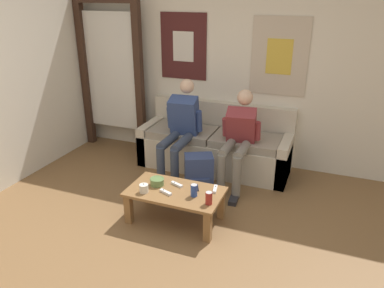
# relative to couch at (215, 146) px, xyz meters

# --- Properties ---
(ground_plane) EXTENTS (18.00, 18.00, 0.00)m
(ground_plane) POSITION_rel_couch_xyz_m (0.15, -2.04, -0.29)
(ground_plane) COLOR brown
(wall_back) EXTENTS (10.00, 0.07, 2.55)m
(wall_back) POSITION_rel_couch_xyz_m (0.15, 0.36, 0.99)
(wall_back) COLOR silver
(wall_back) RESTS_ON ground_plane
(door_frame) EXTENTS (1.00, 0.10, 2.15)m
(door_frame) POSITION_rel_couch_xyz_m (-1.63, 0.14, 0.91)
(door_frame) COLOR #382319
(door_frame) RESTS_ON ground_plane
(couch) EXTENTS (1.95, 0.72, 0.82)m
(couch) POSITION_rel_couch_xyz_m (0.00, 0.00, 0.00)
(couch) COLOR beige
(couch) RESTS_ON ground_plane
(coffee_table) EXTENTS (0.96, 0.54, 0.34)m
(coffee_table) POSITION_rel_couch_xyz_m (0.02, -1.37, -0.01)
(coffee_table) COLOR olive
(coffee_table) RESTS_ON ground_plane
(person_seated_adult) EXTENTS (0.47, 0.90, 1.20)m
(person_seated_adult) POSITION_rel_couch_xyz_m (-0.33, -0.39, 0.36)
(person_seated_adult) COLOR #384256
(person_seated_adult) RESTS_ON ground_plane
(person_seated_teen) EXTENTS (0.47, 0.87, 1.12)m
(person_seated_teen) POSITION_rel_couch_xyz_m (0.40, -0.37, 0.33)
(person_seated_teen) COLOR gray
(person_seated_teen) RESTS_ON ground_plane
(backpack) EXTENTS (0.39, 0.35, 0.47)m
(backpack) POSITION_rel_couch_xyz_m (0.05, -0.75, -0.06)
(backpack) COLOR navy
(backpack) RESTS_ON ground_plane
(ceramic_bowl) EXTENTS (0.15, 0.15, 0.08)m
(ceramic_bowl) POSITION_rel_couch_xyz_m (-0.20, -1.33, 0.10)
(ceramic_bowl) COLOR #607F47
(ceramic_bowl) RESTS_ON coffee_table
(pillar_candle) EXTENTS (0.09, 0.09, 0.10)m
(pillar_candle) POSITION_rel_couch_xyz_m (-0.25, -1.51, 0.10)
(pillar_candle) COLOR silver
(pillar_candle) RESTS_ON coffee_table
(drink_can_blue) EXTENTS (0.07, 0.07, 0.12)m
(drink_can_blue) POSITION_rel_couch_xyz_m (0.24, -1.40, 0.12)
(drink_can_blue) COLOR #28479E
(drink_can_blue) RESTS_ON coffee_table
(drink_can_red) EXTENTS (0.07, 0.07, 0.12)m
(drink_can_red) POSITION_rel_couch_xyz_m (0.42, -1.49, 0.12)
(drink_can_red) COLOR maroon
(drink_can_red) RESTS_ON coffee_table
(game_controller_near_left) EXTENTS (0.15, 0.08, 0.03)m
(game_controller_near_left) POSITION_rel_couch_xyz_m (-0.04, -1.46, 0.07)
(game_controller_near_left) COLOR white
(game_controller_near_left) RESTS_ON coffee_table
(game_controller_near_right) EXTENTS (0.06, 0.15, 0.03)m
(game_controller_near_right) POSITION_rel_couch_xyz_m (0.39, -1.21, 0.07)
(game_controller_near_right) COLOR white
(game_controller_near_right) RESTS_ON coffee_table
(game_controller_far_center) EXTENTS (0.15, 0.08, 0.03)m
(game_controller_far_center) POSITION_rel_couch_xyz_m (-0.00, -1.27, 0.07)
(game_controller_far_center) COLOR white
(game_controller_far_center) RESTS_ON coffee_table
(cell_phone) EXTENTS (0.12, 0.15, 0.01)m
(cell_phone) POSITION_rel_couch_xyz_m (0.19, -1.25, 0.06)
(cell_phone) COLOR black
(cell_phone) RESTS_ON coffee_table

